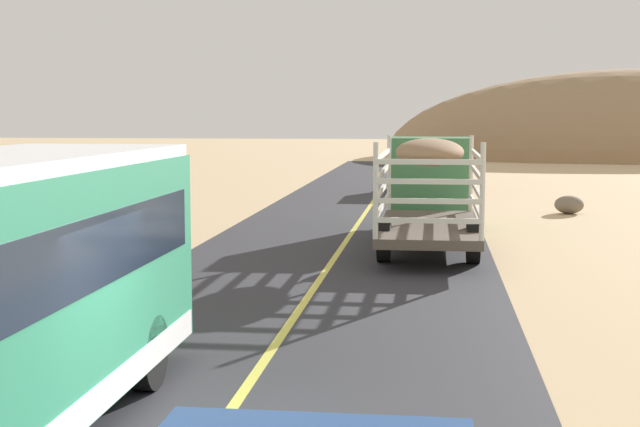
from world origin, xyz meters
name	(u,v)px	position (x,y,z in m)	size (l,w,h in m)	color
livestock_truck	(430,178)	(2.36, 17.30, 1.79)	(2.53, 9.70, 3.02)	#3F7F4C
car_far	(426,168)	(2.11, 33.84, 1.09)	(1.90, 4.62, 1.93)	#B2261E
boulder_near_shoulder	(569,205)	(7.44, 24.63, 0.33)	(1.06, 1.09, 0.67)	#756656
distant_hill	(639,157)	(19.62, 69.67, 0.00)	(42.44, 23.91, 14.69)	#957553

